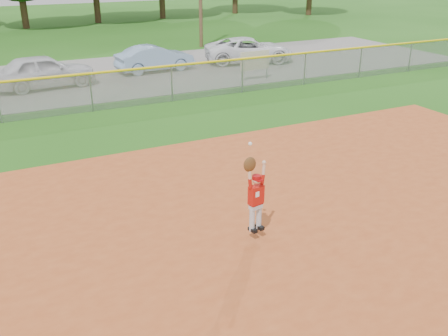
# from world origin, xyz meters

# --- Properties ---
(ground) EXTENTS (120.00, 120.00, 0.00)m
(ground) POSITION_xyz_m (0.00, 0.00, 0.00)
(ground) COLOR #215713
(ground) RESTS_ON ground
(clay_infield) EXTENTS (24.00, 16.00, 0.04)m
(clay_infield) POSITION_xyz_m (0.00, -3.00, 0.02)
(clay_infield) COLOR #A8471E
(clay_infield) RESTS_ON ground
(parking_strip) EXTENTS (44.00, 10.00, 0.03)m
(parking_strip) POSITION_xyz_m (0.00, 16.00, 0.01)
(parking_strip) COLOR slate
(parking_strip) RESTS_ON ground
(car_white_a) EXTENTS (4.66, 2.28, 1.53)m
(car_white_a) POSITION_xyz_m (-1.09, 14.72, 0.80)
(car_white_a) COLOR silver
(car_white_a) RESTS_ON parking_strip
(car_blue) EXTENTS (4.15, 1.70, 1.34)m
(car_blue) POSITION_xyz_m (4.64, 15.89, 0.70)
(car_blue) COLOR #7E9BBD
(car_blue) RESTS_ON parking_strip
(car_white_b) EXTENTS (5.44, 3.54, 1.39)m
(car_white_b) POSITION_xyz_m (10.22, 15.79, 0.73)
(car_white_b) COLOR white
(car_white_b) RESTS_ON parking_strip
(sponsor_sign) EXTENTS (1.62, 0.13, 1.44)m
(sponsor_sign) POSITION_xyz_m (8.30, 11.77, 0.95)
(sponsor_sign) COLOR gray
(sponsor_sign) RESTS_ON ground
(outfield_fence) EXTENTS (40.06, 0.10, 1.55)m
(outfield_fence) POSITION_xyz_m (0.00, 10.00, 0.88)
(outfield_fence) COLOR gray
(outfield_fence) RESTS_ON ground
(ballplayer) EXTENTS (0.57, 0.28, 2.03)m
(ballplayer) POSITION_xyz_m (0.91, -1.22, 1.09)
(ballplayer) COLOR silver
(ballplayer) RESTS_ON ground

